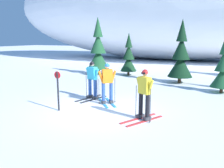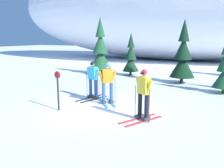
# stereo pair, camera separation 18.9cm
# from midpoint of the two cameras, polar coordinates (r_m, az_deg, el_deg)

# --- Properties ---
(ground_plane) EXTENTS (120.00, 120.00, 0.00)m
(ground_plane) POSITION_cam_midpoint_polar(r_m,az_deg,el_deg) (9.41, -4.66, -6.19)
(ground_plane) COLOR white
(skier_orange_jacket) EXTENTS (1.35, 1.46, 1.76)m
(skier_orange_jacket) POSITION_cam_midpoint_polar(r_m,az_deg,el_deg) (9.94, -1.73, 0.36)
(skier_orange_jacket) COLOR #2893CC
(skier_orange_jacket) RESTS_ON ground
(skier_cyan_jacket) EXTENTS (0.86, 1.71, 1.76)m
(skier_cyan_jacket) POSITION_cam_midpoint_polar(r_m,az_deg,el_deg) (10.80, -5.37, 1.19)
(skier_cyan_jacket) COLOR black
(skier_cyan_jacket) RESTS_ON ground
(skier_yellow_jacket) EXTENTS (1.14, 1.70, 1.78)m
(skier_yellow_jacket) POSITION_cam_midpoint_polar(r_m,az_deg,el_deg) (8.03, 7.26, -2.40)
(skier_yellow_jacket) COLOR red
(skier_yellow_jacket) RESTS_ON ground
(pine_tree_far_left) EXTENTS (1.69, 1.69, 4.37)m
(pine_tree_far_left) POSITION_cam_midpoint_polar(r_m,az_deg,el_deg) (17.98, -3.73, 8.14)
(pine_tree_far_left) COLOR #47301E
(pine_tree_far_left) RESTS_ON ground
(pine_tree_left) EXTENTS (1.24, 1.24, 3.20)m
(pine_tree_left) POSITION_cam_midpoint_polar(r_m,az_deg,el_deg) (17.63, 3.79, 6.49)
(pine_tree_left) COLOR #47301E
(pine_tree_left) RESTS_ON ground
(pine_tree_center_left) EXTENTS (1.53, 1.53, 3.96)m
(pine_tree_center_left) POSITION_cam_midpoint_polar(r_m,az_deg,el_deg) (15.10, 16.21, 6.46)
(pine_tree_center_left) COLOR #47301E
(pine_tree_center_left) RESTS_ON ground
(pine_tree_center_right) EXTENTS (1.17, 1.17, 3.03)m
(pine_tree_center_right) POSITION_cam_midpoint_polar(r_m,az_deg,el_deg) (13.12, 25.32, 3.43)
(pine_tree_center_right) COLOR #47301E
(pine_tree_center_right) RESTS_ON ground
(snow_ridge_background) EXTENTS (45.99, 18.12, 14.46)m
(snow_ridge_background) POSITION_cam_midpoint_polar(r_m,az_deg,el_deg) (31.92, 13.59, 18.99)
(snow_ridge_background) COLOR white
(snow_ridge_background) RESTS_ON ground
(trail_marker_post) EXTENTS (0.28, 0.07, 1.56)m
(trail_marker_post) POSITION_cam_midpoint_polar(r_m,az_deg,el_deg) (9.25, -13.71, -1.13)
(trail_marker_post) COLOR black
(trail_marker_post) RESTS_ON ground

